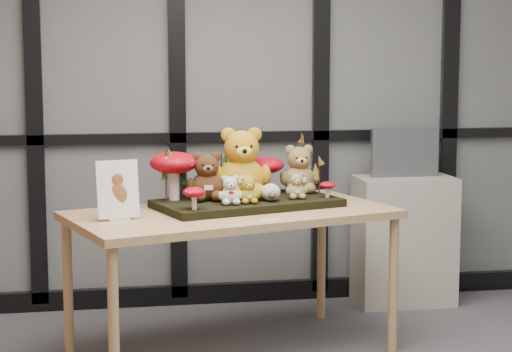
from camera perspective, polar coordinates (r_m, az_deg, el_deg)
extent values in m
plane|color=#AEACA4|center=(5.76, -0.43, 5.95)|extent=(5.00, 0.00, 5.00)
cube|color=#2D383F|center=(5.73, -0.38, 5.94)|extent=(4.90, 0.02, 2.70)
cube|color=black|center=(5.93, -0.37, -7.12)|extent=(4.90, 0.06, 0.12)
cube|color=black|center=(5.75, -0.38, 2.46)|extent=(4.90, 0.06, 0.06)
cube|color=black|center=(5.66, -13.53, 5.71)|extent=(0.10, 0.06, 2.70)
cube|color=black|center=(5.67, -4.89, 5.89)|extent=(0.10, 0.06, 2.70)
cube|color=black|center=(5.83, 4.01, 5.95)|extent=(0.10, 0.06, 2.70)
cube|color=black|center=(6.09, 11.83, 5.88)|extent=(0.10, 0.06, 2.70)
cube|color=tan|center=(4.75, -1.51, -2.39)|extent=(1.80, 1.27, 0.04)
cylinder|color=tan|center=(4.24, -8.76, -9.06)|extent=(0.05, 0.05, 0.72)
cylinder|color=tan|center=(4.89, -11.50, -6.83)|extent=(0.05, 0.05, 0.72)
cylinder|color=tan|center=(4.92, 8.44, -6.67)|extent=(0.05, 0.05, 0.72)
cylinder|color=tan|center=(5.50, 4.05, -5.08)|extent=(0.05, 0.05, 0.72)
cube|color=black|center=(4.86, -0.53, -1.69)|extent=(1.03, 0.73, 0.04)
cube|color=silver|center=(4.54, -8.47, -2.63)|extent=(0.11, 0.08, 0.01)
cube|color=white|center=(4.52, -8.50, -0.81)|extent=(0.21, 0.09, 0.28)
ellipsoid|color=brown|center=(4.51, -8.50, -1.13)|extent=(0.09, 0.01, 0.10)
ellipsoid|color=brown|center=(4.50, -8.51, -0.20)|extent=(0.06, 0.01, 0.06)
cube|color=white|center=(4.49, 0.91, -2.71)|extent=(0.09, 0.03, 0.00)
cube|color=#9C978B|center=(5.88, 9.09, -3.93)|extent=(0.60, 0.35, 0.80)
cube|color=#474A4E|center=(5.81, 9.14, 1.44)|extent=(0.43, 0.04, 0.30)
cube|color=black|center=(5.79, 9.20, 1.42)|extent=(0.37, 0.00, 0.25)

